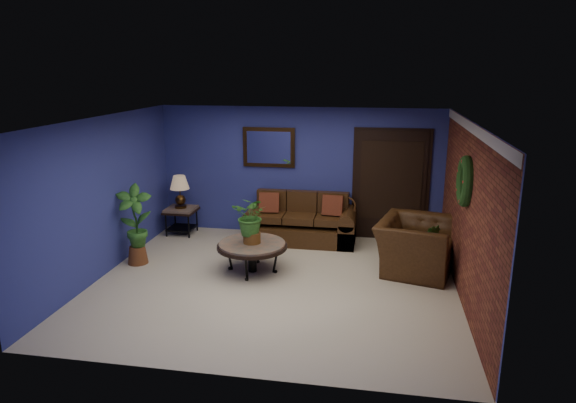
% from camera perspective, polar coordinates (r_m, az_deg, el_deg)
% --- Properties ---
extents(floor, '(5.50, 5.50, 0.00)m').
position_cam_1_polar(floor, '(8.02, -1.49, -9.02)').
color(floor, beige).
rests_on(floor, ground).
extents(wall_back, '(5.50, 0.04, 2.50)m').
position_cam_1_polar(wall_back, '(10.00, 1.30, 3.32)').
color(wall_back, navy).
rests_on(wall_back, ground).
extents(wall_left, '(0.04, 5.00, 2.50)m').
position_cam_1_polar(wall_left, '(8.57, -19.89, 0.48)').
color(wall_left, navy).
rests_on(wall_left, ground).
extents(wall_right_brick, '(0.04, 5.00, 2.50)m').
position_cam_1_polar(wall_right_brick, '(7.57, 19.32, -1.29)').
color(wall_right_brick, brown).
rests_on(wall_right_brick, ground).
extents(ceiling, '(5.50, 5.00, 0.02)m').
position_cam_1_polar(ceiling, '(7.37, -1.62, 9.05)').
color(ceiling, silver).
rests_on(ceiling, wall_back).
extents(crown_molding, '(0.03, 5.00, 0.14)m').
position_cam_1_polar(crown_molding, '(7.34, 19.87, 7.61)').
color(crown_molding, white).
rests_on(crown_molding, wall_right_brick).
extents(wall_mirror, '(1.02, 0.06, 0.77)m').
position_cam_1_polar(wall_mirror, '(9.98, -2.15, 6.03)').
color(wall_mirror, '#402810').
rests_on(wall_mirror, wall_back).
extents(closet_door, '(1.44, 0.06, 2.18)m').
position_cam_1_polar(closet_door, '(9.91, 11.33, 1.74)').
color(closet_door, black).
rests_on(closet_door, wall_back).
extents(wreath, '(0.16, 0.72, 0.72)m').
position_cam_1_polar(wreath, '(7.50, 19.10, 2.14)').
color(wreath, black).
rests_on(wreath, wall_right_brick).
extents(sofa, '(2.07, 0.89, 0.93)m').
position_cam_1_polar(sofa, '(9.82, 1.47, -2.60)').
color(sofa, '#412712').
rests_on(sofa, ground).
extents(coffee_table, '(1.14, 1.14, 0.49)m').
position_cam_1_polar(coffee_table, '(8.32, -4.01, -4.97)').
color(coffee_table, '#524D47').
rests_on(coffee_table, ground).
extents(end_table, '(0.59, 0.59, 0.54)m').
position_cam_1_polar(end_table, '(10.37, -11.78, -1.36)').
color(end_table, '#524D47').
rests_on(end_table, ground).
extents(table_lamp, '(0.37, 0.37, 0.62)m').
position_cam_1_polar(table_lamp, '(10.24, -11.94, 1.49)').
color(table_lamp, '#402810').
rests_on(table_lamp, end_table).
extents(side_chair, '(0.39, 0.39, 0.86)m').
position_cam_1_polar(side_chair, '(9.71, 6.44, -1.76)').
color(side_chair, '#553118').
rests_on(side_chair, ground).
extents(armchair, '(1.43, 1.55, 0.85)m').
position_cam_1_polar(armchair, '(8.59, 13.97, -4.78)').
color(armchair, '#412712').
rests_on(armchair, ground).
extents(coffee_plant, '(0.65, 0.59, 0.77)m').
position_cam_1_polar(coffee_plant, '(8.17, -4.07, -1.77)').
color(coffee_plant, brown).
rests_on(coffee_plant, coffee_table).
extents(floor_plant, '(0.38, 0.32, 0.80)m').
position_cam_1_polar(floor_plant, '(8.63, 15.29, -4.85)').
color(floor_plant, brown).
rests_on(floor_plant, ground).
extents(tall_plant, '(0.67, 0.55, 1.36)m').
position_cam_1_polar(tall_plant, '(8.91, -16.62, -2.23)').
color(tall_plant, brown).
rests_on(tall_plant, ground).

